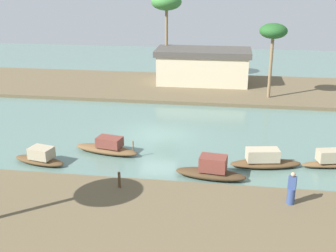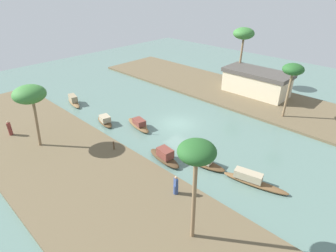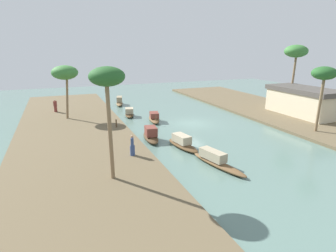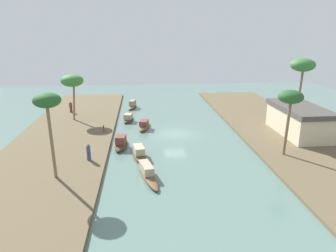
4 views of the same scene
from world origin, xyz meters
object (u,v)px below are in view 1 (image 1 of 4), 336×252
palm_tree_right_tall (273,33)px  palm_tree_right_short (166,4)px  sampan_near_left_bank (107,147)px  riverside_building (203,66)px  mooring_post (119,180)px  sampan_open_hull (211,171)px  sampan_with_red_awning (264,160)px  person_on_near_bank (291,191)px  sampan_upstream_small (40,158)px

palm_tree_right_tall → palm_tree_right_short: palm_tree_right_short is taller
sampan_near_left_bank → riverside_building: bearing=86.9°
palm_tree_right_tall → mooring_post: bearing=-115.4°
sampan_open_hull → sampan_near_left_bank: size_ratio=0.93×
sampan_near_left_bank → mooring_post: bearing=-55.8°
sampan_near_left_bank → palm_tree_right_tall: 18.03m
mooring_post → sampan_with_red_awning: bearing=29.2°
person_on_near_bank → mooring_post: (-8.44, 0.45, -0.25)m
mooring_post → riverside_building: (2.63, 22.65, 1.27)m
sampan_open_hull → mooring_post: sampan_open_hull is taller
sampan_open_hull → sampan_with_red_awning: bearing=39.5°
sampan_near_left_bank → riverside_building: size_ratio=0.47×
sampan_upstream_small → sampan_open_hull: (10.03, -0.45, 0.07)m
palm_tree_right_tall → palm_tree_right_short: 11.77m
mooring_post → palm_tree_right_tall: palm_tree_right_tall is taller
sampan_near_left_bank → palm_tree_right_short: 20.88m
person_on_near_bank → sampan_near_left_bank: bearing=171.7°
palm_tree_right_tall → sampan_open_hull: bearing=-104.5°
sampan_near_left_bank → sampan_with_red_awning: sampan_with_red_awning is taller
palm_tree_right_tall → sampan_with_red_awning: bearing=-94.7°
sampan_open_hull → palm_tree_right_short: (-5.77, 22.09, 7.22)m
palm_tree_right_short → riverside_building: 7.10m
sampan_near_left_bank → sampan_with_red_awning: size_ratio=1.02×
mooring_post → riverside_building: riverside_building is taller
sampan_near_left_bank → mooring_post: (2.02, -4.84, 0.32)m
sampan_with_red_awning → palm_tree_right_short: 23.17m
sampan_open_hull → person_on_near_bank: bearing=-28.5°
sampan_near_left_bank → palm_tree_right_tall: (10.70, 13.46, 5.44)m
sampan_with_red_awning → palm_tree_right_tall: bearing=75.6°
person_on_near_bank → mooring_post: person_on_near_bank is taller
sampan_near_left_bank → riverside_building: (4.65, 17.81, 1.59)m
mooring_post → riverside_building: bearing=83.4°
sampan_open_hull → mooring_post: 5.10m
sampan_with_red_awning → sampan_upstream_small: bearing=176.7°
sampan_open_hull → sampan_near_left_bank: (-6.57, 2.54, -0.07)m
sampan_upstream_small → riverside_building: (8.11, 19.90, 1.59)m
person_on_near_bank → palm_tree_right_short: palm_tree_right_short is taller
sampan_upstream_small → riverside_building: size_ratio=0.37×
sampan_open_hull → sampan_with_red_awning: size_ratio=0.95×
sampan_with_red_awning → sampan_near_left_bank: bearing=166.4°
mooring_post → riverside_building: 22.84m
sampan_near_left_bank → palm_tree_right_short: bearing=99.2°
sampan_open_hull → mooring_post: bearing=-146.4°
sampan_near_left_bank → mooring_post: size_ratio=5.22×
sampan_with_red_awning → palm_tree_right_tall: palm_tree_right_tall is taller
sampan_upstream_small → sampan_open_hull: 10.04m
palm_tree_right_short → person_on_near_bank: bearing=-68.7°
sampan_with_red_awning → palm_tree_right_short: bearing=103.7°
sampan_upstream_small → sampan_with_red_awning: 13.07m
sampan_near_left_bank → sampan_upstream_small: bearing=-137.3°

